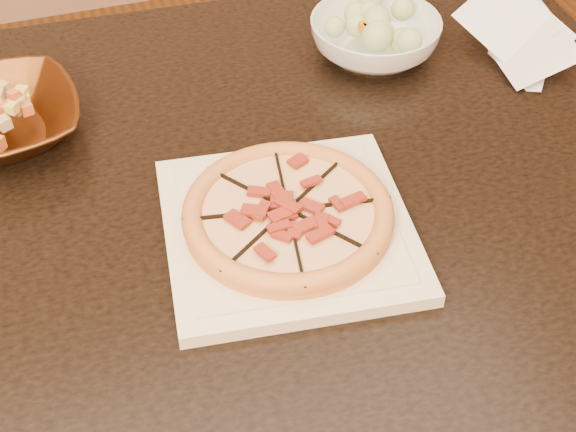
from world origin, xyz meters
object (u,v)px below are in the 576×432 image
object	(u,v)px
dining_table	(181,244)
plate	(288,228)
pizza	(288,214)
salad_bowl	(375,38)

from	to	relation	value
dining_table	plate	size ratio (longest dim) A/B	4.52
dining_table	plate	bearing A→B (deg)	-48.51
dining_table	pizza	bearing A→B (deg)	-48.51
dining_table	salad_bowl	world-z (taller)	salad_bowl
plate	salad_bowl	bearing A→B (deg)	52.89
dining_table	salad_bowl	distance (m)	0.43
dining_table	pizza	size ratio (longest dim) A/B	5.85
dining_table	plate	distance (m)	0.20
salad_bowl	dining_table	bearing A→B (deg)	-150.69
salad_bowl	pizza	bearing A→B (deg)	-127.11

